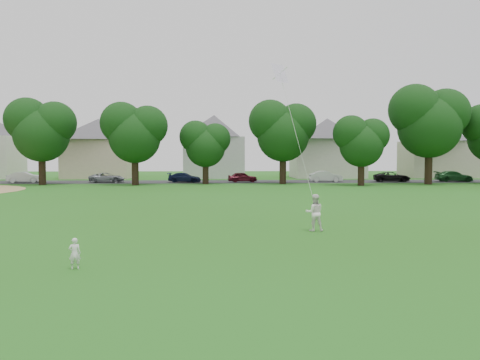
{
  "coord_description": "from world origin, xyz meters",
  "views": [
    {
      "loc": [
        0.63,
        -13.82,
        3.13
      ],
      "look_at": [
        1.35,
        2.0,
        2.3
      ],
      "focal_mm": 35.0,
      "sensor_mm": 36.0,
      "label": 1
    }
  ],
  "objects": [
    {
      "name": "older_boy",
      "position": [
        4.59,
        5.26,
        0.77
      ],
      "size": [
        0.76,
        0.6,
        1.53
      ],
      "primitive_type": "imported",
      "rotation": [
        0.0,
        0.0,
        3.11
      ],
      "color": "white",
      "rests_on": "ground"
    },
    {
      "name": "ground",
      "position": [
        0.0,
        0.0,
        0.0
      ],
      "size": [
        160.0,
        160.0,
        0.0
      ],
      "primitive_type": "plane",
      "color": "#255B14",
      "rests_on": "ground"
    },
    {
      "name": "street",
      "position": [
        0.0,
        42.0,
        0.01
      ],
      "size": [
        90.0,
        7.0,
        0.01
      ],
      "primitive_type": "cube",
      "color": "#2D2D30",
      "rests_on": "ground"
    },
    {
      "name": "kite",
      "position": [
        3.9,
        5.61,
        3.85
      ],
      "size": [
        1.18,
        0.87,
        6.02
      ],
      "color": "white",
      "rests_on": "ground"
    },
    {
      "name": "house_row",
      "position": [
        -0.73,
        52.0,
        5.26
      ],
      "size": [
        77.77,
        14.06,
        10.51
      ],
      "color": "silver",
      "rests_on": "ground"
    },
    {
      "name": "toddler",
      "position": [
        -3.34,
        -0.89,
        0.44
      ],
      "size": [
        0.36,
        0.29,
        0.87
      ],
      "primitive_type": "imported",
      "rotation": [
        0.0,
        0.0,
        3.44
      ],
      "color": "white",
      "rests_on": "ground"
    },
    {
      "name": "parked_cars",
      "position": [
        3.28,
        41.0,
        0.61
      ],
      "size": [
        62.97,
        2.39,
        1.28
      ],
      "color": "black",
      "rests_on": "ground"
    },
    {
      "name": "tree_row",
      "position": [
        1.65,
        36.44,
        6.3
      ],
      "size": [
        82.55,
        8.49,
        11.11
      ],
      "color": "black",
      "rests_on": "ground"
    }
  ]
}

